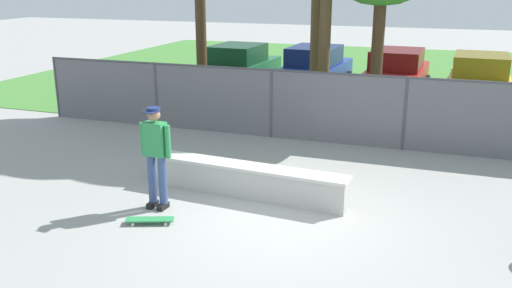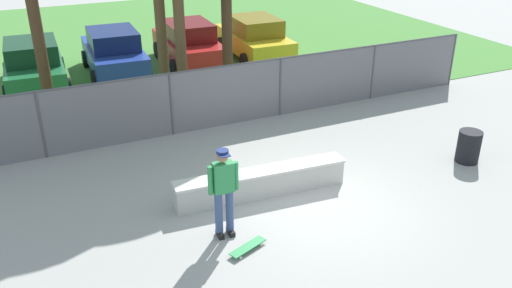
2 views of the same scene
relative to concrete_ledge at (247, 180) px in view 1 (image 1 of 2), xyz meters
name	(u,v)px [view 1 (image 1 of 2)]	position (x,y,z in m)	size (l,w,h in m)	color
ground_plane	(276,220)	(0.85, -0.89, -0.31)	(80.00, 80.00, 0.00)	#9E9E99
grass_strip	(384,76)	(0.85, 14.25, -0.30)	(28.54, 20.00, 0.02)	#478438
concrete_ledge	(247,180)	(0.00, 0.00, 0.00)	(3.91, 0.76, 0.61)	#B7B5AD
skateboarder	(156,153)	(-1.30, -1.06, 0.73)	(0.60, 0.32, 1.84)	black
skateboard	(150,220)	(-1.11, -1.72, -0.23)	(0.82, 0.47, 0.09)	#2D8C4C
chainlink_fence	(336,105)	(0.85, 3.95, 0.66)	(16.61, 0.07, 1.77)	#4C4C51
car_green	(239,67)	(-3.85, 9.54, 0.53)	(2.15, 4.27, 1.66)	#1E6638
car_blue	(315,69)	(-1.11, 9.95, 0.53)	(2.15, 4.27, 1.66)	#233D9E
car_red	(396,73)	(1.72, 10.03, 0.53)	(2.15, 4.27, 1.66)	#B21E1E
car_yellow	(479,80)	(4.34, 9.68, 0.53)	(2.15, 4.27, 1.66)	gold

